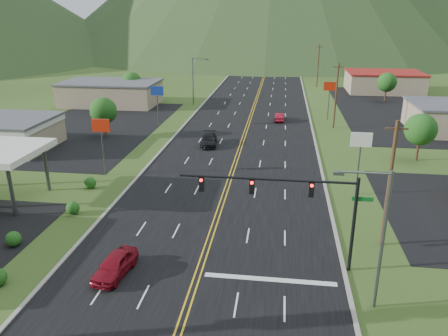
# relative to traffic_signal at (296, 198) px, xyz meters

# --- Properties ---
(traffic_signal) EXTENTS (13.10, 0.43, 7.00)m
(traffic_signal) POSITION_rel_traffic_signal_xyz_m (0.00, 0.00, 0.00)
(traffic_signal) COLOR black
(traffic_signal) RESTS_ON ground
(streetlight_east) EXTENTS (3.28, 0.25, 9.00)m
(streetlight_east) POSITION_rel_traffic_signal_xyz_m (4.70, -4.00, -0.15)
(streetlight_east) COLOR #59595E
(streetlight_east) RESTS_ON ground
(streetlight_west) EXTENTS (3.28, 0.25, 9.00)m
(streetlight_west) POSITION_rel_traffic_signal_xyz_m (-18.16, 56.00, -0.15)
(streetlight_west) COLOR #59595E
(streetlight_west) RESTS_ON ground
(building_west_far) EXTENTS (18.40, 11.40, 4.50)m
(building_west_far) POSITION_rel_traffic_signal_xyz_m (-34.48, 54.00, -3.07)
(building_west_far) COLOR tan
(building_west_far) RESTS_ON ground
(building_east_far) EXTENTS (16.40, 12.40, 4.50)m
(building_east_far) POSITION_rel_traffic_signal_xyz_m (21.52, 76.00, -3.07)
(building_east_far) COLOR tan
(building_east_far) RESTS_ON ground
(pole_sign_west_a) EXTENTS (2.00, 0.18, 6.40)m
(pole_sign_west_a) POSITION_rel_traffic_signal_xyz_m (-20.48, 16.00, -0.28)
(pole_sign_west_a) COLOR #59595E
(pole_sign_west_a) RESTS_ON ground
(pole_sign_west_b) EXTENTS (2.00, 0.18, 6.40)m
(pole_sign_west_b) POSITION_rel_traffic_signal_xyz_m (-20.48, 38.00, -0.28)
(pole_sign_west_b) COLOR #59595E
(pole_sign_west_b) RESTS_ON ground
(pole_sign_east_a) EXTENTS (2.00, 0.18, 6.40)m
(pole_sign_east_a) POSITION_rel_traffic_signal_xyz_m (6.52, 14.00, -0.28)
(pole_sign_east_a) COLOR #59595E
(pole_sign_east_a) RESTS_ON ground
(pole_sign_east_b) EXTENTS (2.00, 0.18, 6.40)m
(pole_sign_east_b) POSITION_rel_traffic_signal_xyz_m (6.52, 46.00, -0.28)
(pole_sign_east_b) COLOR #59595E
(pole_sign_east_b) RESTS_ON ground
(tree_west_a) EXTENTS (3.84, 3.84, 5.82)m
(tree_west_a) POSITION_rel_traffic_signal_xyz_m (-26.48, 31.00, -1.44)
(tree_west_a) COLOR #382314
(tree_west_a) RESTS_ON ground
(tree_west_b) EXTENTS (3.84, 3.84, 5.82)m
(tree_west_b) POSITION_rel_traffic_signal_xyz_m (-31.48, 58.00, -1.44)
(tree_west_b) COLOR #382314
(tree_west_b) RESTS_ON ground
(tree_east_a) EXTENTS (3.84, 3.84, 5.82)m
(tree_east_a) POSITION_rel_traffic_signal_xyz_m (15.52, 26.00, -1.44)
(tree_east_a) COLOR #382314
(tree_east_a) RESTS_ON ground
(tree_east_b) EXTENTS (3.84, 3.84, 5.82)m
(tree_east_b) POSITION_rel_traffic_signal_xyz_m (19.52, 64.00, -1.44)
(tree_east_b) COLOR #382314
(tree_east_b) RESTS_ON ground
(utility_pole_a) EXTENTS (1.60, 0.28, 10.00)m
(utility_pole_a) POSITION_rel_traffic_signal_xyz_m (7.02, 4.00, -0.20)
(utility_pole_a) COLOR #382314
(utility_pole_a) RESTS_ON ground
(utility_pole_b) EXTENTS (1.60, 0.28, 10.00)m
(utility_pole_b) POSITION_rel_traffic_signal_xyz_m (7.02, 41.00, -0.20)
(utility_pole_b) COLOR #382314
(utility_pole_b) RESTS_ON ground
(utility_pole_c) EXTENTS (1.60, 0.28, 10.00)m
(utility_pole_c) POSITION_rel_traffic_signal_xyz_m (7.02, 81.00, -0.20)
(utility_pole_c) COLOR #382314
(utility_pole_c) RESTS_ON ground
(utility_pole_d) EXTENTS (1.60, 0.28, 10.00)m
(utility_pole_d) POSITION_rel_traffic_signal_xyz_m (7.02, 121.00, -0.20)
(utility_pole_d) COLOR #382314
(utility_pole_d) RESTS_ON ground
(car_red_near) EXTENTS (2.38, 4.61, 1.50)m
(car_red_near) POSITION_rel_traffic_signal_xyz_m (-12.15, -2.78, -4.58)
(car_red_near) COLOR maroon
(car_red_near) RESTS_ON ground
(car_dark_mid) EXTENTS (2.63, 5.30, 1.48)m
(car_dark_mid) POSITION_rel_traffic_signal_xyz_m (-10.84, 28.83, -4.59)
(car_dark_mid) COLOR black
(car_dark_mid) RESTS_ON ground
(car_red_far) EXTENTS (1.50, 4.09, 1.34)m
(car_red_far) POSITION_rel_traffic_signal_xyz_m (-1.46, 44.29, -4.66)
(car_red_far) COLOR maroon
(car_red_far) RESTS_ON ground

